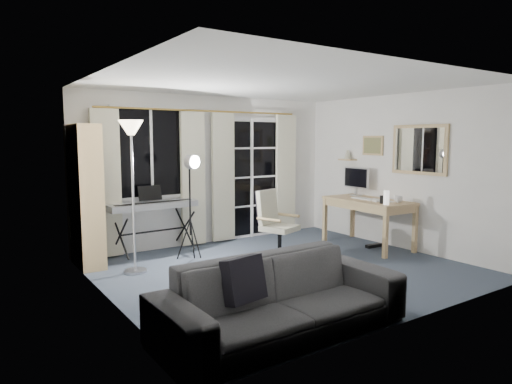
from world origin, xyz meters
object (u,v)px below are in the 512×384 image
(keyboard_piano, at_px, (153,206))
(studio_light, at_px, (192,174))
(torchiere_lamp, at_px, (132,151))
(desk, at_px, (368,205))
(mug, at_px, (398,198))
(office_chair, at_px, (273,219))
(monitor, at_px, (356,179))
(sofa, at_px, (282,285))
(bookshelf, at_px, (82,199))

(keyboard_piano, relative_size, studio_light, 0.88)
(torchiere_lamp, relative_size, desk, 1.34)
(keyboard_piano, distance_m, mug, 3.65)
(office_chair, distance_m, monitor, 1.99)
(monitor, xyz_separation_m, sofa, (-3.32, -2.30, -0.60))
(bookshelf, height_order, keyboard_piano, bookshelf)
(sofa, bearing_deg, bookshelf, 104.82)
(desk, xyz_separation_m, mug, (0.10, -0.50, 0.16))
(bookshelf, height_order, sofa, bookshelf)
(bookshelf, xyz_separation_m, monitor, (4.20, -0.96, 0.14))
(torchiere_lamp, xyz_separation_m, monitor, (3.75, -0.24, -0.52))
(keyboard_piano, relative_size, desk, 0.92)
(office_chair, bearing_deg, mug, -41.34)
(monitor, bearing_deg, keyboard_piano, 166.30)
(mug, bearing_deg, torchiere_lamp, 161.97)
(keyboard_piano, height_order, office_chair, keyboard_piano)
(keyboard_piano, height_order, desk, keyboard_piano)
(desk, relative_size, sofa, 0.64)
(keyboard_piano, relative_size, mug, 10.71)
(monitor, bearing_deg, sofa, -142.63)
(sofa, bearing_deg, office_chair, 55.36)
(office_chair, distance_m, sofa, 2.49)
(torchiere_lamp, bearing_deg, bookshelf, 121.87)
(keyboard_piano, bearing_deg, bookshelf, 176.69)
(desk, distance_m, monitor, 0.62)
(torchiere_lamp, distance_m, sofa, 2.81)
(torchiere_lamp, xyz_separation_m, mug, (3.66, -1.19, -0.74))
(bookshelf, distance_m, desk, 4.25)
(bookshelf, height_order, studio_light, bookshelf)
(studio_light, bearing_deg, sofa, -119.87)
(office_chair, relative_size, sofa, 0.44)
(torchiere_lamp, distance_m, office_chair, 2.14)
(bookshelf, height_order, torchiere_lamp, torchiere_lamp)
(monitor, bearing_deg, bookshelf, 169.75)
(monitor, xyz_separation_m, mug, (-0.10, -0.95, -0.23))
(studio_light, height_order, sofa, studio_light)
(bookshelf, distance_m, keyboard_piano, 1.00)
(monitor, relative_size, sofa, 0.24)
(studio_light, bearing_deg, office_chair, -55.53)
(studio_light, bearing_deg, torchiere_lamp, 171.10)
(office_chair, height_order, mug, office_chair)
(sofa, bearing_deg, mug, 22.50)
(torchiere_lamp, height_order, office_chair, torchiere_lamp)
(studio_light, distance_m, office_chair, 1.31)
(bookshelf, bearing_deg, monitor, -11.99)
(keyboard_piano, xyz_separation_m, office_chair, (1.30, -1.19, -0.14))
(sofa, bearing_deg, desk, 30.41)
(desk, relative_size, monitor, 2.64)
(desk, bearing_deg, sofa, -146.70)
(desk, height_order, mug, mug)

